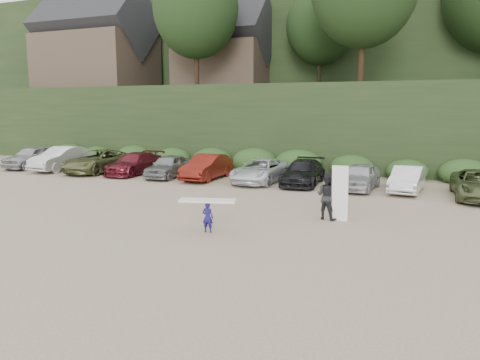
% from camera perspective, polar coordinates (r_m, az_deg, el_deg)
% --- Properties ---
extents(ground, '(120.00, 120.00, 0.00)m').
position_cam_1_polar(ground, '(17.37, 0.72, -6.00)').
color(ground, tan).
rests_on(ground, ground).
extents(hillside_backdrop, '(90.00, 41.50, 28.00)m').
position_cam_1_polar(hillside_backdrop, '(52.29, 16.26, 16.13)').
color(hillside_backdrop, black).
rests_on(hillside_backdrop, ground).
extents(parked_cars, '(36.48, 5.96, 1.64)m').
position_cam_1_polar(parked_cars, '(27.91, -0.02, 1.30)').
color(parked_cars, '#A0A0A4').
rests_on(parked_cars, ground).
extents(child_surfer, '(2.09, 1.10, 1.21)m').
position_cam_1_polar(child_surfer, '(16.79, -3.97, -3.67)').
color(child_surfer, navy).
rests_on(child_surfer, ground).
extents(adult_surfer, '(1.40, 0.95, 2.23)m').
position_cam_1_polar(adult_surfer, '(18.94, 10.72, -1.91)').
color(adult_surfer, black).
rests_on(adult_surfer, ground).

